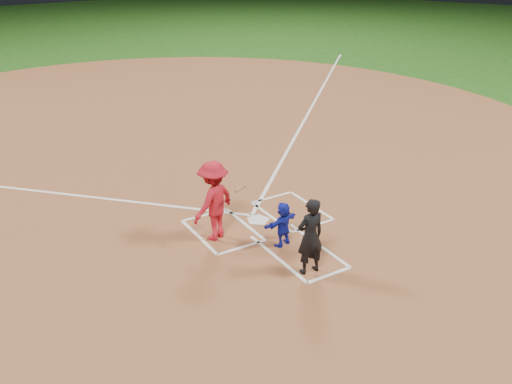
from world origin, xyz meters
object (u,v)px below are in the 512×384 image
umpire (310,236)px  batter_at_plate (214,201)px  home_plate (258,220)px  catcher (283,224)px

umpire → batter_at_plate: size_ratio=0.89×
batter_at_plate → home_plate: bearing=9.0°
home_plate → batter_at_plate: size_ratio=0.32×
catcher → umpire: size_ratio=0.62×
catcher → home_plate: bearing=-109.1°
umpire → batter_at_plate: (-1.00, 2.27, 0.10)m
home_plate → batter_at_plate: bearing=9.0°
batter_at_plate → umpire: bearing=-66.2°
catcher → umpire: (-0.15, -1.20, 0.31)m
catcher → batter_at_plate: bearing=-56.1°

